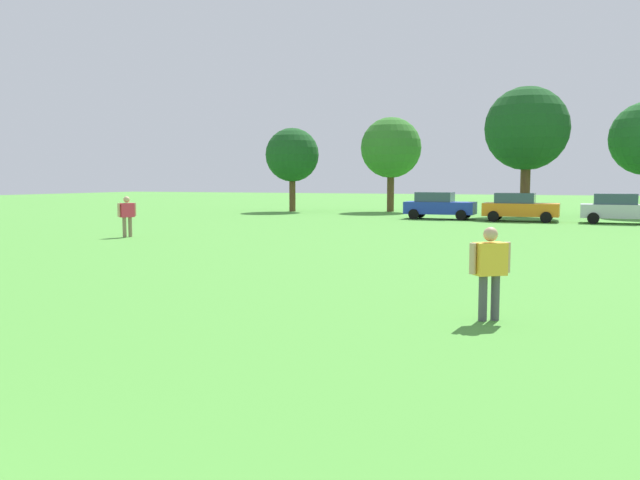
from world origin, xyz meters
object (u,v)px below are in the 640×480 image
at_px(tree_center_left, 527,129).
at_px(tree_left, 391,148).
at_px(parked_car_blue_0, 439,205).
at_px(parked_car_orange_1, 519,207).
at_px(adult_bystander, 490,265).
at_px(parked_car_silver_2, 620,208).
at_px(bystander_near_trees, 127,213).
at_px(tree_far_left, 292,155).

bearing_deg(tree_center_left, tree_left, 162.69).
xyz_separation_m(parked_car_blue_0, parked_car_orange_1, (4.91, -0.61, 0.00)).
height_order(adult_bystander, parked_car_silver_2, parked_car_silver_2).
bearing_deg(parked_car_orange_1, parked_car_blue_0, 172.89).
distance_m(parked_car_blue_0, tree_center_left, 8.50).
bearing_deg(tree_center_left, parked_car_orange_1, -88.38).
distance_m(parked_car_blue_0, parked_car_silver_2, 10.33).
distance_m(bystander_near_trees, parked_car_silver_2, 26.57).
relative_size(bystander_near_trees, parked_car_blue_0, 0.41).
bearing_deg(parked_car_blue_0, parked_car_orange_1, -7.11).
distance_m(parked_car_blue_0, parked_car_orange_1, 4.95).
bearing_deg(parked_car_blue_0, tree_far_left, 156.26).
height_order(bystander_near_trees, parked_car_blue_0, bystander_near_trees).
height_order(parked_car_orange_1, tree_far_left, tree_far_left).
xyz_separation_m(parked_car_silver_2, tree_left, (-15.77, 8.67, 4.02)).
bearing_deg(parked_car_orange_1, tree_far_left, 160.65).
bearing_deg(adult_bystander, tree_left, -108.69).
bearing_deg(parked_car_orange_1, tree_center_left, 91.62).
xyz_separation_m(bystander_near_trees, tree_center_left, (14.52, 22.89, 4.77)).
height_order(parked_car_blue_0, parked_car_silver_2, same).
bearing_deg(parked_car_silver_2, tree_left, 151.19).
distance_m(parked_car_orange_1, parked_car_silver_2, 5.41).
xyz_separation_m(bystander_near_trees, parked_car_orange_1, (14.68, 17.26, -0.18)).
xyz_separation_m(bystander_near_trees, tree_far_left, (-2.78, 23.39, 3.30)).
height_order(bystander_near_trees, tree_left, tree_left).
height_order(adult_bystander, tree_center_left, tree_center_left).
bearing_deg(tree_far_left, bystander_near_trees, -83.23).
height_order(parked_car_blue_0, parked_car_orange_1, same).
distance_m(bystander_near_trees, tree_far_left, 23.79).
height_order(parked_car_silver_2, tree_left, tree_left).
relative_size(adult_bystander, parked_car_blue_0, 0.38).
bearing_deg(adult_bystander, parked_car_silver_2, -133.69).
relative_size(parked_car_silver_2, tree_center_left, 0.50).
distance_m(bystander_near_trees, tree_center_left, 27.52).
height_order(parked_car_silver_2, tree_center_left, tree_center_left).
xyz_separation_m(parked_car_orange_1, tree_far_left, (-17.46, 6.13, 3.48)).
height_order(tree_far_left, tree_center_left, tree_center_left).
distance_m(parked_car_silver_2, tree_far_left, 23.90).
height_order(adult_bystander, tree_far_left, tree_far_left).
relative_size(tree_left, tree_center_left, 0.84).
height_order(adult_bystander, parked_car_orange_1, parked_car_orange_1).
bearing_deg(tree_center_left, parked_car_silver_2, -44.62).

